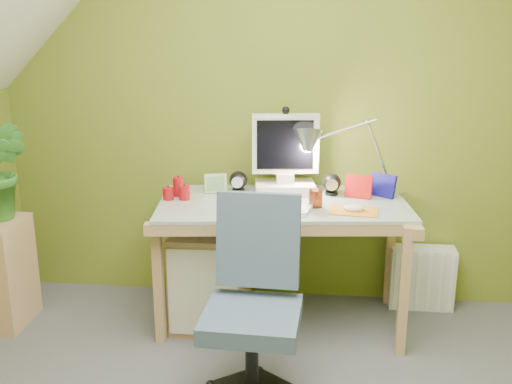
# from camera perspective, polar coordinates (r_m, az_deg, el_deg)

# --- Properties ---
(wall_back) EXTENTS (3.20, 0.01, 2.40)m
(wall_back) POSITION_cam_1_polar(r_m,az_deg,el_deg) (3.59, 0.97, 8.05)
(wall_back) COLOR olive
(wall_back) RESTS_ON floor
(desk) EXTENTS (1.43, 0.82, 0.73)m
(desk) POSITION_cam_1_polar(r_m,az_deg,el_deg) (3.45, 2.50, -6.74)
(desk) COLOR tan
(desk) RESTS_ON floor
(monitor) EXTENTS (0.37, 0.24, 0.48)m
(monitor) POSITION_cam_1_polar(r_m,az_deg,el_deg) (3.43, 2.80, 3.78)
(monitor) COLOR silver
(monitor) RESTS_ON desk
(speaker_left) EXTENTS (0.13, 0.13, 0.13)m
(speaker_left) POSITION_cam_1_polar(r_m,az_deg,el_deg) (3.48, -1.70, 0.99)
(speaker_left) COLOR black
(speaker_left) RESTS_ON desk
(speaker_right) EXTENTS (0.11, 0.11, 0.13)m
(speaker_right) POSITION_cam_1_polar(r_m,az_deg,el_deg) (3.45, 7.22, 0.75)
(speaker_right) COLOR black
(speaker_right) RESTS_ON desk
(keyboard) EXTENTS (0.49, 0.25, 0.02)m
(keyboard) POSITION_cam_1_polar(r_m,az_deg,el_deg) (3.19, 1.00, -1.40)
(keyboard) COLOR white
(keyboard) RESTS_ON desk
(mousepad) EXTENTS (0.28, 0.21, 0.01)m
(mousepad) POSITION_cam_1_polar(r_m,az_deg,el_deg) (3.19, 9.27, -1.78)
(mousepad) COLOR orange
(mousepad) RESTS_ON desk
(mouse) EXTENTS (0.12, 0.09, 0.04)m
(mouse) POSITION_cam_1_polar(r_m,az_deg,el_deg) (3.18, 9.29, -1.51)
(mouse) COLOR white
(mouse) RESTS_ON mousepad
(amber_tumbler) EXTENTS (0.08, 0.08, 0.09)m
(amber_tumbler) POSITION_cam_1_polar(r_m,az_deg,el_deg) (3.23, 5.70, -0.60)
(amber_tumbler) COLOR maroon
(amber_tumbler) RESTS_ON desk
(candle_cluster) EXTENTS (0.17, 0.16, 0.11)m
(candle_cluster) POSITION_cam_1_polar(r_m,az_deg,el_deg) (3.40, -7.55, 0.33)
(candle_cluster) COLOR #AC0E15
(candle_cluster) RESTS_ON desk
(photo_frame_red) EXTENTS (0.15, 0.07, 0.13)m
(photo_frame_red) POSITION_cam_1_polar(r_m,az_deg,el_deg) (3.42, 9.75, 0.52)
(photo_frame_red) COLOR red
(photo_frame_red) RESTS_ON desk
(photo_frame_blue) EXTENTS (0.13, 0.11, 0.13)m
(photo_frame_blue) POSITION_cam_1_polar(r_m,az_deg,el_deg) (3.47, 12.01, 0.64)
(photo_frame_blue) COLOR navy
(photo_frame_blue) RESTS_ON desk
(photo_frame_green) EXTENTS (0.13, 0.05, 0.11)m
(photo_frame_green) POSITION_cam_1_polar(r_m,az_deg,el_deg) (3.48, -3.86, 0.83)
(photo_frame_green) COLOR #A2CA8B
(photo_frame_green) RESTS_ON desk
(desk_lamp) EXTENTS (0.64, 0.37, 0.64)m
(desk_lamp) POSITION_cam_1_polar(r_m,az_deg,el_deg) (3.42, 10.39, 4.91)
(desk_lamp) COLOR #AFAFB3
(desk_lamp) RESTS_ON desk
(side_ledge) EXTENTS (0.23, 0.36, 0.62)m
(side_ledge) POSITION_cam_1_polar(r_m,az_deg,el_deg) (3.73, -22.82, -7.12)
(side_ledge) COLOR tan
(side_ledge) RESTS_ON floor
(task_chair) EXTENTS (0.50, 0.50, 0.87)m
(task_chair) POSITION_cam_1_polar(r_m,az_deg,el_deg) (2.70, -0.41, -11.89)
(task_chair) COLOR #40526A
(task_chair) RESTS_ON floor
(radiator) EXTENTS (0.38, 0.16, 0.38)m
(radiator) POSITION_cam_1_polar(r_m,az_deg,el_deg) (3.82, 15.47, -7.85)
(radiator) COLOR silver
(radiator) RESTS_ON floor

